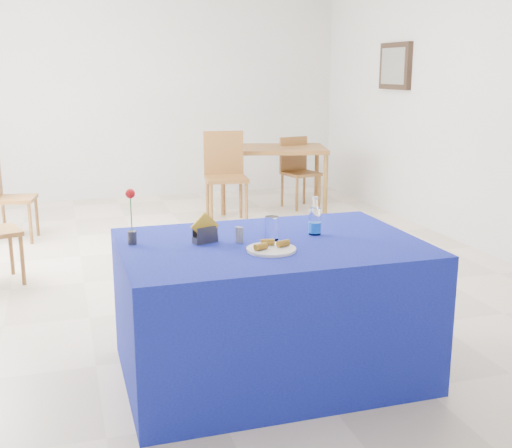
{
  "coord_description": "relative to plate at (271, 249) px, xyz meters",
  "views": [
    {
      "loc": [
        -1.23,
        -5.07,
        1.66
      ],
      "look_at": [
        -0.33,
        -2.14,
        0.92
      ],
      "focal_mm": 45.0,
      "sensor_mm": 36.0,
      "label": 1
    }
  ],
  "objects": [
    {
      "name": "room_shell",
      "position": [
        0.23,
        2.08,
        0.98
      ],
      "size": [
        7.0,
        7.0,
        7.0
      ],
      "color": "silver",
      "rests_on": "ground"
    },
    {
      "name": "salt_shaker",
      "position": [
        -0.12,
        0.22,
        0.04
      ],
      "size": [
        0.03,
        0.03,
        0.08
      ],
      "primitive_type": "cylinder",
      "color": "slate",
      "rests_on": "blue_table"
    },
    {
      "name": "picture_frame",
      "position": [
        2.7,
        3.68,
        0.93
      ],
      "size": [
        0.06,
        0.64,
        0.52
      ],
      "primitive_type": "cube",
      "color": "black",
      "rests_on": "room_shell"
    },
    {
      "name": "drinking_glass",
      "position": [
        0.07,
        0.21,
        0.06
      ],
      "size": [
        0.07,
        0.07,
        0.13
      ],
      "primitive_type": "cylinder",
      "color": "white",
      "rests_on": "blue_table"
    },
    {
      "name": "pepper_shaker",
      "position": [
        -0.11,
        0.2,
        0.04
      ],
      "size": [
        0.03,
        0.03,
        0.08
      ],
      "primitive_type": "cylinder",
      "color": "slate",
      "rests_on": "blue_table"
    },
    {
      "name": "plate",
      "position": [
        0.0,
        0.0,
        0.0
      ],
      "size": [
        0.25,
        0.25,
        0.01
      ],
      "primitive_type": "cylinder",
      "color": "silver",
      "rests_on": "blue_table"
    },
    {
      "name": "blue_table",
      "position": [
        0.05,
        0.17,
        -0.39
      ],
      "size": [
        1.6,
        1.1,
        0.76
      ],
      "color": "navy",
      "rests_on": "floor"
    },
    {
      "name": "chair_win_b",
      "position": [
        -1.53,
        3.65,
        -0.28
      ],
      "size": [
        0.44,
        0.44,
        0.85
      ],
      "rotation": [
        0.0,
        0.0,
        1.41
      ],
      "color": "brown",
      "rests_on": "floor"
    },
    {
      "name": "chair_bg_left",
      "position": [
        0.74,
        3.86,
        -0.19
      ],
      "size": [
        0.49,
        0.49,
        1.0
      ],
      "rotation": [
        0.0,
        0.0,
        -0.11
      ],
      "color": "brown",
      "rests_on": "floor"
    },
    {
      "name": "napkin_holder",
      "position": [
        -0.29,
        0.26,
        0.04
      ],
      "size": [
        0.15,
        0.09,
        0.17
      ],
      "color": "#333438",
      "rests_on": "blue_table"
    },
    {
      "name": "water_bottle",
      "position": [
        0.34,
        0.25,
        0.06
      ],
      "size": [
        0.07,
        0.07,
        0.21
      ],
      "color": "white",
      "rests_on": "blue_table"
    },
    {
      "name": "chair_bg_right",
      "position": [
        1.79,
        4.35,
        -0.27
      ],
      "size": [
        0.46,
        0.46,
        0.86
      ],
      "rotation": [
        0.0,
        0.0,
        0.23
      ],
      "color": "brown",
      "rests_on": "floor"
    },
    {
      "name": "oak_table",
      "position": [
        1.45,
        4.34,
        -0.09
      ],
      "size": [
        1.43,
        1.1,
        0.76
      ],
      "color": "brown",
      "rests_on": "floor"
    },
    {
      "name": "banana_pieces",
      "position": [
        0.0,
        0.02,
        0.02
      ],
      "size": [
        0.21,
        0.12,
        0.03
      ],
      "color": "gold",
      "rests_on": "plate"
    },
    {
      "name": "floor",
      "position": [
        0.23,
        2.08,
        -0.77
      ],
      "size": [
        7.0,
        7.0,
        0.0
      ],
      "primitive_type": "plane",
      "color": "beige",
      "rests_on": "ground"
    },
    {
      "name": "picture_art",
      "position": [
        2.67,
        3.68,
        0.93
      ],
      "size": [
        0.02,
        0.52,
        0.4
      ],
      "primitive_type": "cube",
      "color": "#998C66",
      "rests_on": "room_shell"
    },
    {
      "name": "rose_vase",
      "position": [
        -0.66,
        0.34,
        0.14
      ],
      "size": [
        0.05,
        0.05,
        0.3
      ],
      "color": "#28282E",
      "rests_on": "blue_table"
    }
  ]
}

